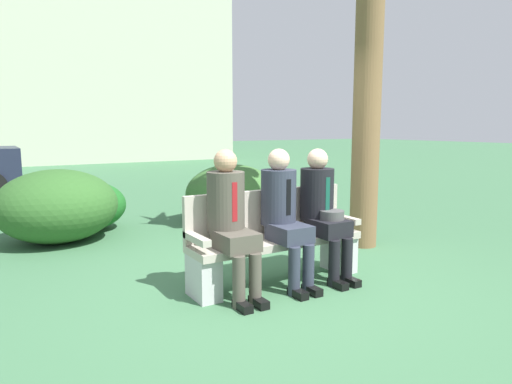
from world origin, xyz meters
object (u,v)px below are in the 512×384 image
seated_man_left (230,216)px  shrub_mid_lawn (231,193)px  building_backdrop (72,68)px  park_bench (274,240)px  seated_man_middle (284,210)px  seated_man_right (323,207)px  shrub_near_bench (57,206)px  shrub_far_lawn (85,206)px

seated_man_left → shrub_mid_lawn: bearing=61.8°
seated_man_left → building_backdrop: (2.19, 20.16, 3.54)m
park_bench → seated_man_middle: size_ratio=1.35×
seated_man_middle → building_backdrop: 20.54m
seated_man_middle → shrub_mid_lawn: bearing=71.4°
seated_man_right → shrub_near_bench: bearing=125.6°
seated_man_left → seated_man_middle: size_ratio=1.01×
seated_man_right → shrub_near_bench: seated_man_right is taller
shrub_far_lawn → building_backdrop: size_ratio=0.09×
shrub_near_bench → building_backdrop: 17.97m
shrub_mid_lawn → shrub_far_lawn: shrub_mid_lawn is taller
park_bench → seated_man_right: size_ratio=1.36×
park_bench → seated_man_middle: 0.34m
seated_man_middle → shrub_near_bench: 3.33m
shrub_mid_lawn → shrub_far_lawn: 2.21m
seated_man_right → shrub_far_lawn: size_ratio=1.11×
seated_man_left → seated_man_middle: bearing=-0.1°
seated_man_right → building_backdrop: bearing=86.7°
seated_man_left → seated_man_right: bearing=-0.4°
seated_man_right → shrub_mid_lawn: (0.50, 2.88, -0.26)m
park_bench → shrub_mid_lawn: shrub_mid_lawn is taller
shrub_near_bench → seated_man_left: bearing=-70.2°
seated_man_left → shrub_near_bench: seated_man_left is taller
shrub_near_bench → shrub_far_lawn: 0.71m
shrub_near_bench → shrub_mid_lawn: shrub_near_bench is taller
seated_man_right → building_backdrop: (1.15, 20.17, 3.56)m
seated_man_middle → building_backdrop: (1.62, 20.16, 3.55)m
park_bench → building_backdrop: size_ratio=0.13×
shrub_mid_lawn → shrub_far_lawn: size_ratio=1.26×
seated_man_middle → shrub_near_bench: (-1.61, 2.90, -0.25)m
shrub_far_lawn → park_bench: bearing=-71.0°
seated_man_left → shrub_mid_lawn: 3.27m
seated_man_middle → building_backdrop: bearing=85.4°
seated_man_left → building_backdrop: size_ratio=0.10×
seated_man_left → shrub_near_bench: 3.09m
seated_man_left → shrub_mid_lawn: seated_man_left is taller
seated_man_right → seated_man_middle: bearing=179.2°
seated_man_middle → seated_man_right: bearing=-0.8°
seated_man_middle → shrub_far_lawn: seated_man_middle is taller
shrub_near_bench → shrub_far_lawn: bearing=50.2°
seated_man_right → shrub_far_lawn: seated_man_right is taller
shrub_near_bench → shrub_mid_lawn: 2.58m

